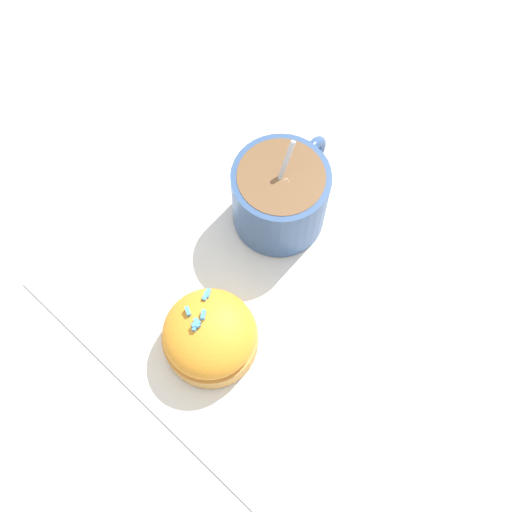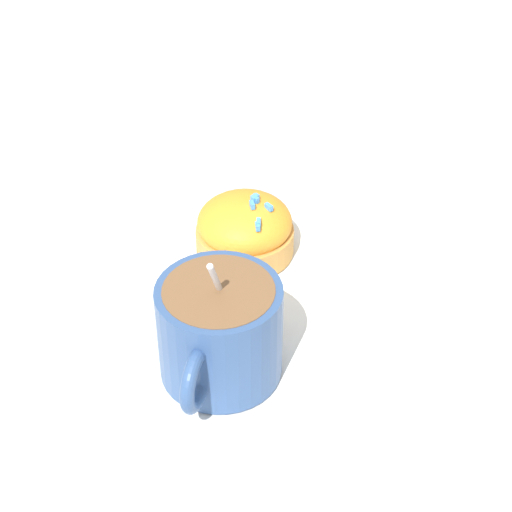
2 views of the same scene
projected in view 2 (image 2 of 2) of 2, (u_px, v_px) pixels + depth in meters
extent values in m
plane|color=#B2B2B7|center=(231.00, 307.00, 0.63)|extent=(3.00, 3.00, 0.00)
cube|color=white|center=(231.00, 306.00, 0.63)|extent=(0.30, 0.31, 0.00)
cylinder|color=#335184|center=(220.00, 331.00, 0.55)|extent=(0.08, 0.08, 0.07)
cylinder|color=brown|center=(219.00, 297.00, 0.53)|extent=(0.07, 0.07, 0.01)
torus|color=#335184|center=(196.00, 380.00, 0.52)|extent=(0.04, 0.01, 0.04)
ellipsoid|color=silver|center=(211.00, 382.00, 0.55)|extent=(0.02, 0.02, 0.01)
cylinder|color=silver|center=(223.00, 298.00, 0.55)|extent=(0.05, 0.00, 0.09)
cylinder|color=#D19347|center=(245.00, 240.00, 0.67)|extent=(0.08, 0.08, 0.02)
ellipsoid|color=orange|center=(245.00, 222.00, 0.66)|extent=(0.07, 0.07, 0.04)
cube|color=#4C99EA|center=(253.00, 198.00, 0.65)|extent=(0.01, 0.01, 0.00)
cube|color=#4C99EA|center=(261.00, 199.00, 0.65)|extent=(0.01, 0.01, 0.00)
cube|color=#4C99EA|center=(249.00, 204.00, 0.64)|extent=(0.01, 0.01, 0.00)
cube|color=#4C99EA|center=(254.00, 199.00, 0.65)|extent=(0.01, 0.01, 0.00)
cube|color=#4C99EA|center=(258.00, 226.00, 0.63)|extent=(0.01, 0.01, 0.00)
cube|color=#4C99EA|center=(269.00, 207.00, 0.64)|extent=(0.01, 0.01, 0.00)
cube|color=#4C99EA|center=(259.00, 222.00, 0.63)|extent=(0.01, 0.00, 0.00)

